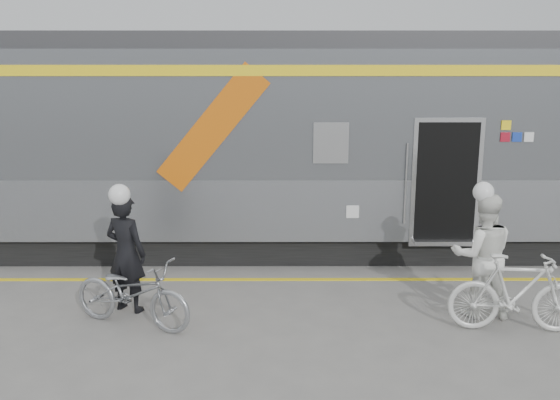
{
  "coord_description": "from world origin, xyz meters",
  "views": [
    {
      "loc": [
        0.13,
        -7.31,
        3.47
      ],
      "look_at": [
        0.15,
        1.6,
        1.5
      ],
      "focal_mm": 38.0,
      "sensor_mm": 36.0,
      "label": 1
    }
  ],
  "objects_px": {
    "man": "(126,253)",
    "woman": "(482,255)",
    "bicycle_right": "(517,293)",
    "bicycle_left": "(132,293)"
  },
  "relations": [
    {
      "from": "man",
      "to": "bicycle_right",
      "type": "distance_m",
      "value": 5.45
    },
    {
      "from": "man",
      "to": "woman",
      "type": "distance_m",
      "value": 5.1
    },
    {
      "from": "woman",
      "to": "bicycle_right",
      "type": "xyz_separation_m",
      "value": [
        0.3,
        -0.55,
        -0.35
      ]
    },
    {
      "from": "bicycle_right",
      "to": "bicycle_left",
      "type": "bearing_deg",
      "value": 92.98
    },
    {
      "from": "bicycle_left",
      "to": "bicycle_right",
      "type": "distance_m",
      "value": 5.2
    },
    {
      "from": "man",
      "to": "bicycle_right",
      "type": "xyz_separation_m",
      "value": [
        5.39,
        -0.73,
        -0.33
      ]
    },
    {
      "from": "bicycle_left",
      "to": "bicycle_right",
      "type": "height_order",
      "value": "bicycle_right"
    },
    {
      "from": "woman",
      "to": "man",
      "type": "bearing_deg",
      "value": 2.94
    },
    {
      "from": "man",
      "to": "woman",
      "type": "xyz_separation_m",
      "value": [
        5.09,
        -0.18,
        0.02
      ]
    },
    {
      "from": "bicycle_left",
      "to": "bicycle_right",
      "type": "relative_size",
      "value": 1.01
    }
  ]
}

